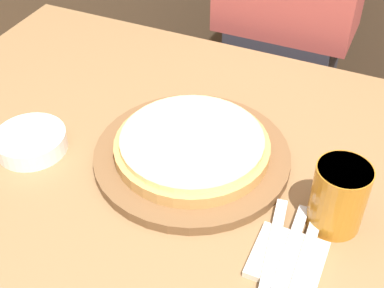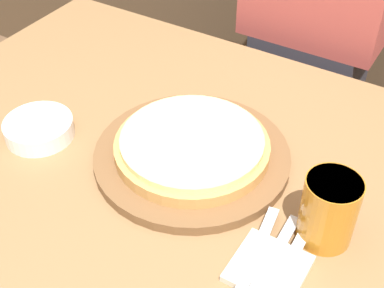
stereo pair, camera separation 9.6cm
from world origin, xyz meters
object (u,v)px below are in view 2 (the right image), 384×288
Objects in this scene: pizza_on_board at (192,150)px; beer_glass at (329,208)px; side_bowl at (39,129)px; fork at (254,258)px; diner_person at (310,50)px; spoon at (284,272)px; dinner_knife at (269,265)px.

pizza_on_board is 3.04× the size of beer_glass.
fork is at bearing -6.76° from side_bowl.
beer_glass is 0.72m from diner_person.
beer_glass is 0.12m from spoon.
beer_glass is 0.09× the size of diner_person.
pizza_on_board is 1.68× the size of fork.
pizza_on_board reaches higher than spoon.
side_bowl is 0.62× the size of fork.
beer_glass is 0.55× the size of fork.
pizza_on_board is 0.30m from spoon.
spoon is (0.02, 0.00, 0.00)m from dinner_knife.
pizza_on_board is 0.28m from dinner_knife.
beer_glass is at bearing -9.13° from pizza_on_board.
beer_glass reaches higher than fork.
dinner_knife is at bearing -6.44° from side_bowl.
dinner_knife is at bearing -33.84° from pizza_on_board.
fork is 1.18× the size of spoon.
dinner_knife is 0.02m from spoon.
diner_person reaches higher than fork.
fork is at bearing 180.00° from spoon.
diner_person is (-0.22, 0.76, -0.08)m from dinner_knife.
diner_person is at bearing 108.09° from spoon.
side_bowl is 0.56m from spoon.
pizza_on_board is 1.68× the size of dinner_knife.
fork is at bearing -36.93° from pizza_on_board.
spoon is at bearing 0.00° from fork.
diner_person reaches higher than pizza_on_board.
dinner_knife is (0.23, -0.15, -0.01)m from pizza_on_board.
side_bowl reaches higher than spoon.
side_bowl is 0.62× the size of dinner_knife.
beer_glass is 0.13m from dinner_knife.
beer_glass is at bearing -67.49° from diner_person.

